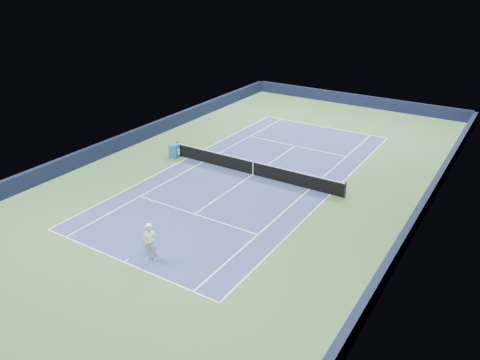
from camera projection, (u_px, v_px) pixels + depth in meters
The scene contains 19 objects.
ground at pixel (253, 175), 31.12m from camera, with size 40.00×40.00×0.00m, color #355D32.
wall_far at pixel (356, 100), 46.10m from camera, with size 22.00×0.35×1.10m, color black.
wall_right at pixel (422, 209), 25.65m from camera, with size 0.35×40.00×1.10m, color black.
wall_left at pixel (133, 138), 36.14m from camera, with size 0.35×40.00×1.10m, color black.
court_surface at pixel (253, 175), 31.12m from camera, with size 10.97×23.77×0.01m, color navy.
baseline_far at pixel (324, 127), 40.23m from camera, with size 10.97×0.08×0.00m, color white.
baseline_near at pixel (124, 262), 22.01m from camera, with size 10.97×0.08×0.00m, color white.
sideline_doubles_right at pixel (330, 194), 28.46m from camera, with size 0.08×23.77×0.00m, color white.
sideline_doubles_left at pixel (188, 158), 33.78m from camera, with size 0.08×23.77×0.00m, color white.
sideline_singles_right at pixel (310, 189), 29.13m from camera, with size 0.08×23.77×0.00m, color white.
sideline_singles_left at pixel (203, 162), 33.12m from camera, with size 0.08×23.77×0.00m, color white.
service_line_far at pixel (295, 146), 36.03m from camera, with size 8.23×0.08×0.00m, color white.
service_line_near at pixel (194, 214), 26.21m from camera, with size 8.23×0.08×0.00m, color white.
center_service_line at pixel (253, 175), 31.12m from camera, with size 0.08×12.80×0.00m, color white.
center_mark_far at pixel (323, 127), 40.12m from camera, with size 0.08×0.30×0.00m, color white.
center_mark_near at pixel (126, 260), 22.12m from camera, with size 0.08×0.30×0.00m, color white.
tennis_net at pixel (253, 168), 30.91m from camera, with size 12.90×0.10×1.07m.
sponsor_cube at pixel (174, 151), 33.73m from camera, with size 0.66×0.60×0.99m.
tennis_player at pixel (150, 243), 21.75m from camera, with size 0.91×1.38×2.59m.
Camera 1 is at (14.44, -24.45, 12.77)m, focal length 35.00 mm.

